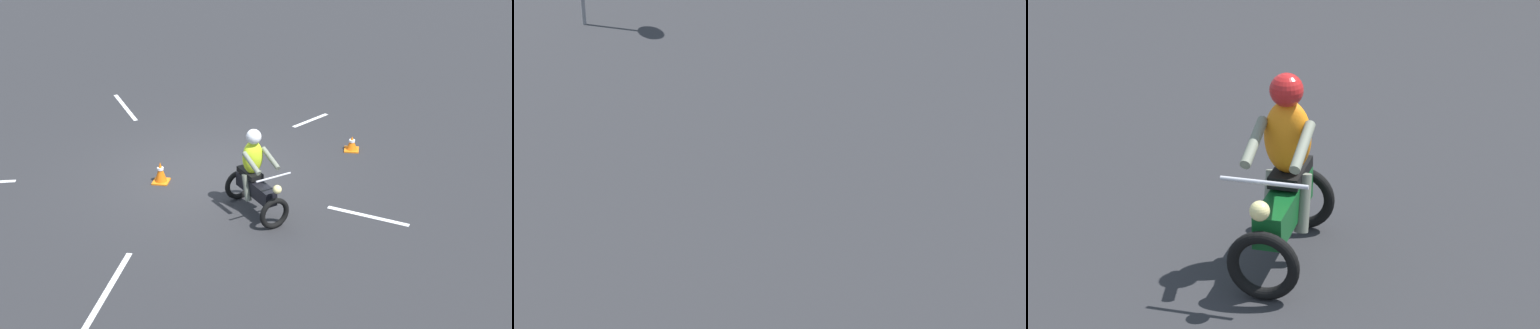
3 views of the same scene
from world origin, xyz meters
The scene contains 1 object.
motorcycle_rider_background centered at (1.01, 12.41, 0.73)m, with size 1.06×1.55×1.66m.
Camera 3 is at (5.28, 6.18, 4.15)m, focal length 70.00 mm.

